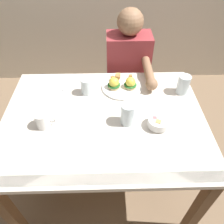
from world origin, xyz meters
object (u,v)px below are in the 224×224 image
Objects in this scene: fruit_bowl at (158,123)px; water_glass_far at (128,115)px; dining_table at (104,129)px; water_glass_near at (183,85)px; coffee_mug at (43,120)px; eggs_benedict_plate at (122,85)px; water_glass_extra at (87,87)px; fork at (67,85)px; diner_person at (128,71)px.

water_glass_far reaches higher than fruit_bowl.
dining_table is 0.59m from water_glass_near.
coffee_mug is 0.83× the size of water_glass_far.
dining_table is 4.44× the size of eggs_benedict_plate.
water_glass_extra is (-0.11, 0.23, 0.15)m from dining_table.
fork is (-0.25, 0.31, 0.11)m from dining_table.
water_glass_extra reaches higher than fork.
fork is at bearing 173.01° from water_glass_near.
water_glass_near is at bearing -6.99° from fork.
eggs_benedict_plate reaches higher than dining_table.
coffee_mug is at bearing -178.09° from water_glass_far.
diner_person is (0.53, 0.66, -0.14)m from coffee_mug.
water_glass_extra reaches higher than eggs_benedict_plate.
water_glass_near is (0.77, -0.09, 0.06)m from fork.
eggs_benedict_plate is at bearing 172.23° from water_glass_near.
coffee_mug is 0.10× the size of diner_person.
diner_person is at bearing 32.43° from fork.
water_glass_near is (0.85, 0.28, 0.01)m from coffee_mug.
water_glass_extra is at bearing 115.72° from dining_table.
water_glass_near reaches higher than coffee_mug.
water_glass_near reaches higher than water_glass_extra.
water_glass_far is (0.47, 0.02, 0.01)m from coffee_mug.
dining_table is 0.63m from diner_person.
water_glass_near is (0.21, 0.30, 0.03)m from fruit_bowl.
eggs_benedict_plate is at bearing 92.40° from water_glass_far.
coffee_mug is at bearing -127.98° from water_glass_extra.
coffee_mug is (-0.46, -0.33, 0.02)m from eggs_benedict_plate.
eggs_benedict_plate is 1.74× the size of fork.
water_glass_extra is at bearing -129.53° from diner_person.
dining_table is at bearing -50.83° from fork.
water_glass_near is at bearing 18.10° from coffee_mug.
fork is 0.17m from water_glass_extra.
eggs_benedict_plate is 0.32m from water_glass_far.
water_glass_far is at bearing -42.43° from fork.
water_glass_extra is (0.15, -0.09, 0.05)m from fork.
water_glass_near is at bearing 34.58° from water_glass_far.
coffee_mug is 0.37m from water_glass_extra.
coffee_mug is (-0.33, -0.06, 0.16)m from dining_table.
fork is 0.78m from water_glass_near.
fork is (0.08, 0.37, -0.05)m from coffee_mug.
water_glass_far is at bearing -18.20° from dining_table.
fork is (-0.38, 0.04, -0.02)m from eggs_benedict_plate.
eggs_benedict_plate is 0.40m from fruit_bowl.
fruit_bowl is at bearing -35.05° from fork.
water_glass_near is 1.14× the size of water_glass_extra.
fork is at bearing 129.17° from dining_table.
diner_person reaches higher than water_glass_far.
dining_table is 0.37m from coffee_mug.
fork is at bearing 144.95° from fruit_bowl.
eggs_benedict_plate is at bearing 117.55° from fruit_bowl.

